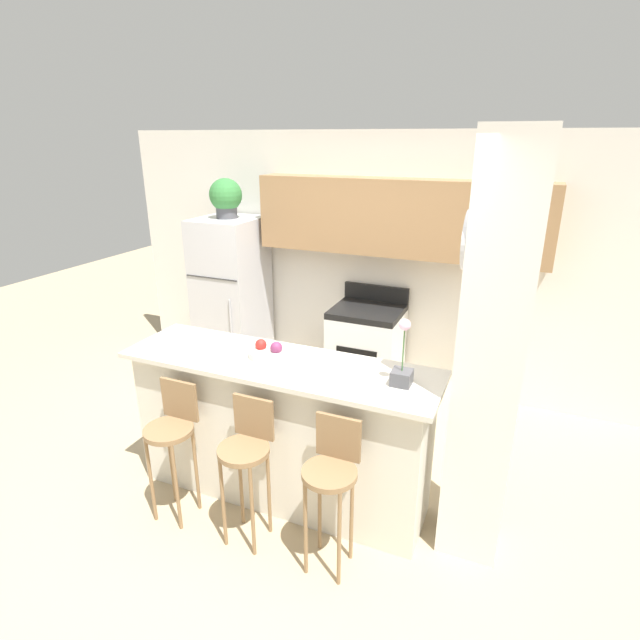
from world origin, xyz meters
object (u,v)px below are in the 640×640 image
Objects in this scene: fruit_bowl at (269,352)px; bar_stool_left at (173,432)px; refrigerator at (232,297)px; orchid_vase at (402,367)px; stove_range at (366,351)px; bar_stool_mid at (247,452)px; bar_stool_right at (332,475)px; potted_plant_on_fridge at (226,197)px; trash_bin at (267,370)px.

bar_stool_left is at bearing -133.52° from fruit_bowl.
orchid_vase is (2.28, -1.67, 0.33)m from refrigerator.
bar_stool_mid is (-0.07, -2.18, 0.18)m from stove_range.
fruit_bowl is at bearing 143.15° from bar_stool_right.
potted_plant_on_fridge reaches higher than stove_range.
refrigerator is at bearing 112.27° from bar_stool_left.
bar_stool_right is (0.57, 0.00, 0.00)m from bar_stool_mid.
stove_range is 1.10× the size of bar_stool_mid.
bar_stool_mid is 1.10m from orchid_vase.
bar_stool_mid is 2.56× the size of trash_bin.
potted_plant_on_fridge is (-0.00, 0.00, 1.06)m from refrigerator.
orchid_vase is at bearing -66.09° from stove_range.
refrigerator reaches higher than orchid_vase.
fruit_bowl is (-0.17, -1.68, 0.64)m from stove_range.
bar_stool_mid reaches higher than trash_bin.
orchid_vase is at bearing -36.25° from refrigerator.
orchid_vase is 0.94m from fruit_bowl.
orchid_vase reaches higher than trash_bin.
trash_bin is (-1.47, 1.87, -0.45)m from bar_stool_right.
potted_plant_on_fridge is (-1.44, 2.12, 1.27)m from bar_stool_mid.
refrigerator is 4.29× the size of potted_plant_on_fridge.
orchid_vase is (1.41, 0.45, 0.54)m from bar_stool_left.
fruit_bowl is 0.72× the size of trash_bin.
refrigerator reaches higher than bar_stool_mid.
trash_bin is at bearing 120.48° from fruit_bowl.
potted_plant_on_fridge is 1.82m from trash_bin.
potted_plant_on_fridge reaches higher than refrigerator.
orchid_vase is (2.28, -1.67, -0.73)m from potted_plant_on_fridge.
potted_plant_on_fridge reaches higher than bar_stool_left.
bar_stool_left is 1.96m from trash_bin.
refrigerator is 2.93m from bar_stool_right.
bar_stool_left is at bearing 180.00° from bar_stool_mid.
orchid_vase is 1.11× the size of trash_bin.
stove_range is 3.91× the size of fruit_bowl.
bar_stool_mid is at bearing -64.21° from trash_bin.
refrigerator is 1.06m from potted_plant_on_fridge.
refrigerator is 2.57m from bar_stool_mid.
bar_stool_right is at bearing -36.85° from fruit_bowl.
bar_stool_right is at bearing -121.19° from orchid_vase.
bar_stool_left is 1.14m from bar_stool_right.
orchid_vase is at bearing 58.81° from bar_stool_right.
stove_range is 1.81m from fruit_bowl.
bar_stool_mid is 2.30× the size of orchid_vase.
bar_stool_right is 0.95m from fruit_bowl.
fruit_bowl is (-0.66, 0.50, 0.46)m from bar_stool_right.
orchid_vase reaches higher than bar_stool_right.
bar_stool_right is at bearing -77.22° from stove_range.
orchid_vase reaches higher than bar_stool_mid.
trash_bin is (-1.75, 1.42, -1.00)m from orchid_vase.
refrigerator is 1.75× the size of bar_stool_right.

